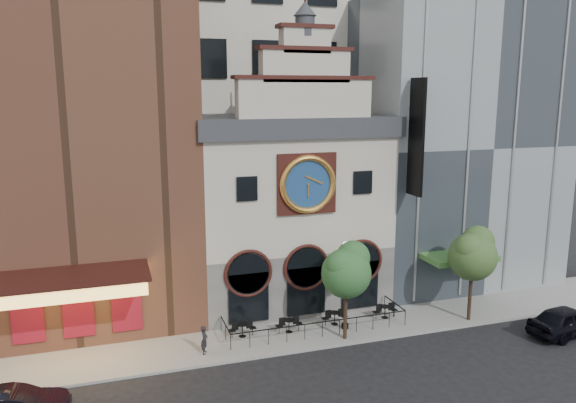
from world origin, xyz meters
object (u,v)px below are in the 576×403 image
at_px(bistro_2, 335,317).
at_px(car_right, 568,321).
at_px(bistro_0, 242,329).
at_px(tree_left, 347,269).
at_px(bistro_1, 289,325).
at_px(tree_right, 473,253).
at_px(pedestrian, 204,340).
at_px(bistro_3, 385,311).
at_px(lamppost, 346,275).

bearing_deg(bistro_2, car_right, -22.88).
height_order(bistro_0, tree_left, tree_left).
bearing_deg(tree_left, bistro_1, 148.12).
height_order(car_right, tree_right, tree_right).
bearing_deg(pedestrian, bistro_3, -64.38).
relative_size(bistro_2, tree_right, 0.27).
distance_m(bistro_3, lamppost, 4.14).
relative_size(bistro_2, car_right, 0.31).
bearing_deg(pedestrian, bistro_0, -40.61).
bearing_deg(pedestrian, car_right, -81.55).
xyz_separation_m(lamppost, tree_right, (7.77, -1.12, 0.96)).
bearing_deg(car_right, bistro_3, 53.26).
xyz_separation_m(bistro_1, bistro_2, (2.94, 0.20, 0.00)).
distance_m(bistro_2, car_right, 13.43).
height_order(bistro_0, pedestrian, pedestrian).
distance_m(bistro_0, bistro_2, 5.65).
bearing_deg(lamppost, tree_right, -18.50).
xyz_separation_m(bistro_1, bistro_3, (6.26, 0.13, 0.00)).
relative_size(bistro_0, tree_right, 0.27).
relative_size(bistro_1, lamppost, 0.30).
bearing_deg(bistro_1, tree_right, -8.50).
bearing_deg(bistro_2, pedestrian, -170.58).
bearing_deg(bistro_1, lamppost, -9.11).
xyz_separation_m(bistro_1, tree_right, (11.06, -1.65, 3.77)).
bearing_deg(bistro_1, tree_left, -31.88).
bearing_deg(bistro_0, tree_left, -19.90).
bearing_deg(bistro_1, bistro_0, 174.62).
xyz_separation_m(bistro_0, pedestrian, (-2.40, -1.39, 0.31)).
xyz_separation_m(bistro_3, tree_left, (-3.47, -1.87, 3.62)).
bearing_deg(lamppost, bistro_1, 160.63).
bearing_deg(car_right, bistro_0, 66.62).
height_order(bistro_1, lamppost, lamppost).
relative_size(lamppost, tree_left, 0.95).
distance_m(bistro_1, tree_left, 4.89).
bearing_deg(bistro_3, bistro_1, -178.77).
xyz_separation_m(pedestrian, tree_left, (7.90, -0.60, 3.30)).
relative_size(pedestrian, lamppost, 0.29).
height_order(car_right, pedestrian, car_right).
height_order(car_right, tree_left, tree_left).
xyz_separation_m(pedestrian, tree_right, (16.17, -0.51, 3.46)).
xyz_separation_m(bistro_2, bistro_3, (3.32, -0.06, 0.00)).
bearing_deg(bistro_3, car_right, -29.69).
relative_size(bistro_3, pedestrian, 1.02).
bearing_deg(bistro_3, bistro_0, 179.23).
bearing_deg(bistro_3, bistro_2, 178.93).
xyz_separation_m(tree_left, tree_right, (8.27, 0.08, 0.16)).
xyz_separation_m(bistro_2, tree_right, (8.12, -1.85, 3.77)).
height_order(bistro_0, bistro_1, same).
height_order(bistro_2, tree_left, tree_left).
distance_m(bistro_3, pedestrian, 11.45).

